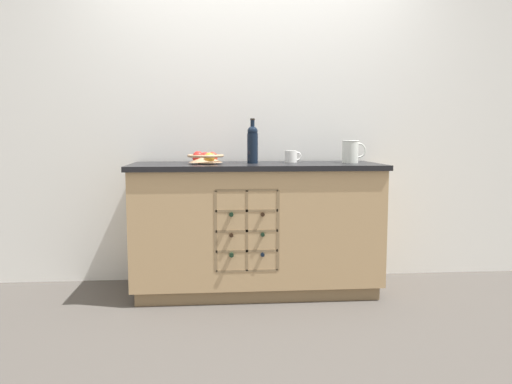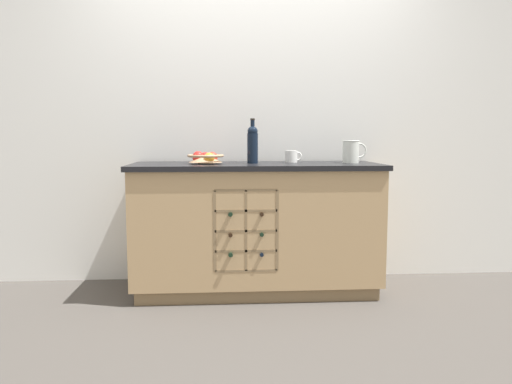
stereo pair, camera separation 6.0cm
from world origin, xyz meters
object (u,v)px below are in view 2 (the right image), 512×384
at_px(white_pitcher, 351,151).
at_px(ceramic_mug, 292,157).
at_px(fruit_bowl, 206,158).
at_px(standing_wine_bottle, 253,143).

height_order(white_pitcher, ceramic_mug, white_pitcher).
relative_size(fruit_bowl, standing_wine_bottle, 0.81).
height_order(ceramic_mug, standing_wine_bottle, standing_wine_bottle).
relative_size(fruit_bowl, ceramic_mug, 2.03).
xyz_separation_m(ceramic_mug, standing_wine_bottle, (-0.29, -0.11, 0.10)).
bearing_deg(ceramic_mug, fruit_bowl, -166.98).
height_order(fruit_bowl, ceramic_mug, fruit_bowl).
bearing_deg(standing_wine_bottle, ceramic_mug, 20.71).
distance_m(white_pitcher, ceramic_mug, 0.43).
distance_m(white_pitcher, standing_wine_bottle, 0.71).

